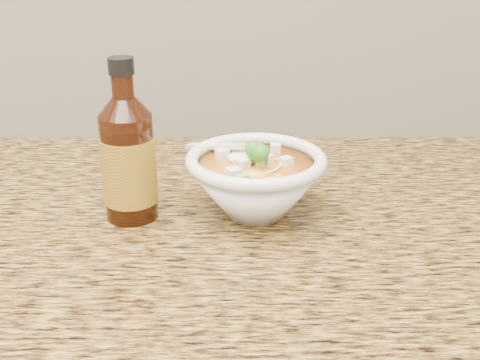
{
  "coord_description": "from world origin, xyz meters",
  "views": [
    {
      "loc": [
        0.34,
        0.99,
        1.24
      ],
      "look_at": [
        0.34,
        1.69,
        0.95
      ],
      "focal_mm": 45.0,
      "sensor_mm": 36.0,
      "label": 1
    }
  ],
  "objects": [
    {
      "name": "soup_bowl",
      "position": [
        0.36,
        1.69,
        0.94
      ],
      "size": [
        0.18,
        0.18,
        0.1
      ],
      "rotation": [
        0.0,
        0.0,
        -0.0
      ],
      "color": "white",
      "rests_on": "counter_slab"
    },
    {
      "name": "hot_sauce_bottle",
      "position": [
        0.2,
        1.68,
        0.98
      ],
      "size": [
        0.09,
        0.09,
        0.2
      ],
      "rotation": [
        0.0,
        0.0,
        0.43
      ],
      "color": "#3E1708",
      "rests_on": "counter_slab"
    }
  ]
}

